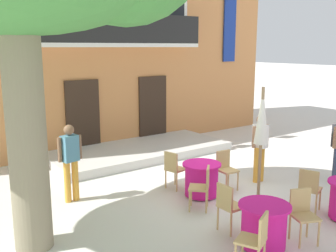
# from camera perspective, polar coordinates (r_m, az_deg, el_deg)

# --- Properties ---
(ground_plane) EXTENTS (120.00, 120.00, 0.00)m
(ground_plane) POSITION_cam_1_polar(r_m,az_deg,el_deg) (9.19, 7.07, -9.63)
(ground_plane) COLOR silver
(building_facade) EXTENTS (13.00, 5.09, 7.50)m
(building_facade) POSITION_cam_1_polar(r_m,az_deg,el_deg) (14.59, -11.23, 13.05)
(building_facade) COLOR #CC844C
(building_facade) RESTS_ON ground
(entrance_step_platform) EXTENTS (5.55, 2.44, 0.25)m
(entrance_step_platform) POSITION_cam_1_polar(r_m,az_deg,el_deg) (12.18, -4.17, -3.64)
(entrance_step_platform) COLOR silver
(entrance_step_platform) RESTS_ON ground
(cafe_table_near_tree) EXTENTS (0.86, 0.86, 0.76)m
(cafe_table_near_tree) POSITION_cam_1_polar(r_m,az_deg,el_deg) (8.85, 4.90, -7.72)
(cafe_table_near_tree) COLOR #DB1984
(cafe_table_near_tree) RESTS_ON ground
(cafe_chair_near_tree_0) EXTENTS (0.48, 0.48, 0.91)m
(cafe_chair_near_tree_0) POSITION_cam_1_polar(r_m,az_deg,el_deg) (9.19, 0.85, -6.04)
(cafe_chair_near_tree_0) COLOR tan
(cafe_chair_near_tree_0) RESTS_ON ground
(cafe_chair_near_tree_1) EXTENTS (0.57, 0.57, 0.91)m
(cafe_chair_near_tree_1) POSITION_cam_1_polar(r_m,az_deg,el_deg) (8.09, 5.05, -8.56)
(cafe_chair_near_tree_1) COLOR tan
(cafe_chair_near_tree_1) RESTS_ON ground
(cafe_chair_near_tree_2) EXTENTS (0.43, 0.43, 0.91)m
(cafe_chair_near_tree_2) POSITION_cam_1_polar(r_m,az_deg,el_deg) (9.30, 8.39, -5.95)
(cafe_chair_near_tree_2) COLOR tan
(cafe_chair_near_tree_2) RESTS_ON ground
(cafe_table_middle) EXTENTS (0.86, 0.86, 0.76)m
(cafe_table_middle) POSITION_cam_1_polar(r_m,az_deg,el_deg) (6.87, 13.76, -13.87)
(cafe_table_middle) COLOR #DB1984
(cafe_table_middle) RESTS_ON ground
(cafe_chair_middle_0) EXTENTS (0.40, 0.40, 0.91)m
(cafe_chair_middle_0) POSITION_cam_1_polar(r_m,az_deg,el_deg) (7.22, 8.81, -11.18)
(cafe_chair_middle_0) COLOR tan
(cafe_chair_middle_0) RESTS_ON ground
(cafe_chair_middle_1) EXTENTS (0.53, 0.53, 0.91)m
(cafe_chair_middle_1) POSITION_cam_1_polar(r_m,az_deg,el_deg) (6.14, 12.65, -15.60)
(cafe_chair_middle_1) COLOR tan
(cafe_chair_middle_1) RESTS_ON ground
(cafe_chair_middle_2) EXTENTS (0.53, 0.53, 0.91)m
(cafe_chair_middle_2) POSITION_cam_1_polar(r_m,az_deg,el_deg) (7.22, 19.01, -11.71)
(cafe_chair_middle_2) COLOR tan
(cafe_chair_middle_2) RESTS_ON ground
(cafe_chair_front_0) EXTENTS (0.52, 0.52, 0.91)m
(cafe_chair_front_0) POSITION_cam_1_polar(r_m,az_deg,el_deg) (8.44, 19.88, -8.37)
(cafe_chair_front_0) COLOR tan
(cafe_chair_front_0) RESTS_ON ground
(cafe_umbrella) EXTENTS (0.44, 0.44, 2.55)m
(cafe_umbrella) POSITION_cam_1_polar(r_m,az_deg,el_deg) (7.76, 13.41, -0.95)
(cafe_umbrella) COLOR #997A56
(cafe_umbrella) RESTS_ON ground
(pedestrian_near_entrance) EXTENTS (0.53, 0.29, 1.69)m
(pedestrian_near_entrance) POSITION_cam_1_polar(r_m,az_deg,el_deg) (8.62, -14.03, -4.61)
(pedestrian_near_entrance) COLOR gold
(pedestrian_near_entrance) RESTS_ON ground
(pedestrian_by_tree) EXTENTS (0.53, 0.37, 1.67)m
(pedestrian_by_tree) POSITION_cam_1_polar(r_m,az_deg,el_deg) (9.84, 13.22, -2.65)
(pedestrian_by_tree) COLOR gold
(pedestrian_by_tree) RESTS_ON ground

